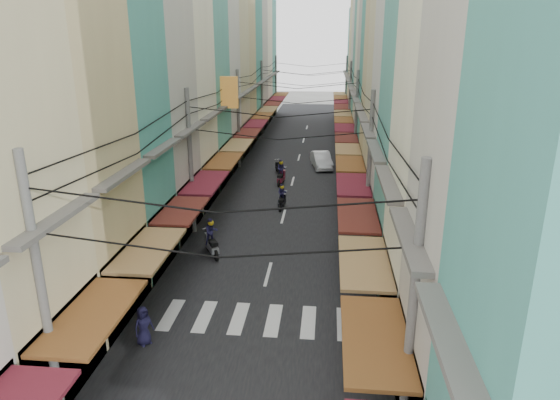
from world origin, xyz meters
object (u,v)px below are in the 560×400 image
Objects in this scene: bicycle at (401,243)px; market_umbrella at (394,241)px; traffic_sign at (399,266)px; white_car at (321,168)px.

market_umbrella is (-1.04, -4.51, 1.95)m from bicycle.
traffic_sign is (-1.18, -7.36, 2.06)m from bicycle.
market_umbrella is at bearing 87.18° from traffic_sign.
white_car is 20.87m from market_umbrella.
white_car is 16.62m from bicycle.
bicycle is 7.74m from traffic_sign.
white_car reaches higher than bicycle.
market_umbrella reaches higher than bicycle.
bicycle is 0.59× the size of traffic_sign.
white_car is 23.66m from traffic_sign.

